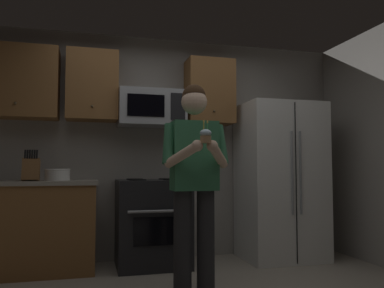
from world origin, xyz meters
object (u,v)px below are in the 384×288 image
at_px(refrigerator, 280,181).
at_px(oven_range, 153,223).
at_px(knife_block, 31,169).
at_px(cupcake, 206,136).
at_px(bowl_large_white, 57,174).
at_px(person, 195,174).
at_px(microwave, 152,108).

bearing_deg(refrigerator, oven_range, 178.50).
height_order(oven_range, refrigerator, refrigerator).
height_order(knife_block, cupcake, cupcake).
distance_m(bowl_large_white, cupcake, 1.88).
bearing_deg(knife_block, refrigerator, -0.20).
bearing_deg(oven_range, refrigerator, -1.50).
bearing_deg(bowl_large_white, cupcake, -50.62).
bearing_deg(oven_range, cupcake, -82.24).
bearing_deg(bowl_large_white, oven_range, -3.03).
bearing_deg(person, refrigerator, 37.66).
distance_m(microwave, person, 1.39).
bearing_deg(knife_block, oven_range, 1.38).
bearing_deg(cupcake, bowl_large_white, 129.38).
xyz_separation_m(microwave, cupcake, (0.19, -1.50, -0.43)).
relative_size(microwave, person, 0.42).
distance_m(microwave, refrigerator, 1.72).
relative_size(oven_range, person, 0.53).
xyz_separation_m(oven_range, person, (0.19, -1.05, 0.53)).
bearing_deg(person, bowl_large_white, 136.82).
xyz_separation_m(oven_range, microwave, (0.00, 0.12, 1.26)).
bearing_deg(microwave, oven_range, -90.02).
xyz_separation_m(refrigerator, bowl_large_white, (-2.49, 0.09, 0.08)).
bearing_deg(bowl_large_white, microwave, 3.88).
bearing_deg(bowl_large_white, refrigerator, -2.11).
height_order(refrigerator, person, refrigerator).
height_order(microwave, cupcake, microwave).
distance_m(oven_range, microwave, 1.26).
relative_size(oven_range, knife_block, 2.91).
height_order(bowl_large_white, person, person).
relative_size(bowl_large_white, cupcake, 1.49).
xyz_separation_m(oven_range, cupcake, (0.19, -1.38, 0.83)).
height_order(refrigerator, knife_block, refrigerator).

